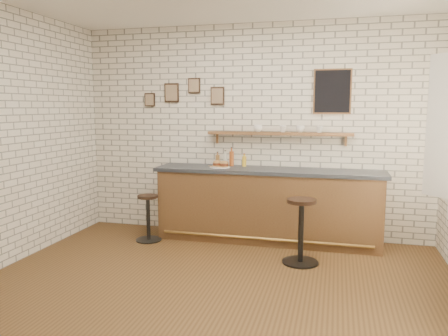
% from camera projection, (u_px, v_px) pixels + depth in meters
% --- Properties ---
extents(ground, '(5.00, 5.00, 0.00)m').
position_uv_depth(ground, '(214.00, 287.00, 4.51)').
color(ground, brown).
rests_on(ground, ground).
extents(bar_counter, '(3.10, 0.65, 1.01)m').
position_uv_depth(bar_counter, '(268.00, 205.00, 6.00)').
color(bar_counter, brown).
rests_on(bar_counter, ground).
extents(sandwich_plate, '(0.28, 0.28, 0.01)m').
position_uv_depth(sandwich_plate, '(220.00, 167.00, 6.06)').
color(sandwich_plate, white).
rests_on(sandwich_plate, bar_counter).
extents(ciabatta_sandwich, '(0.26, 0.18, 0.08)m').
position_uv_depth(ciabatta_sandwich, '(221.00, 164.00, 6.05)').
color(ciabatta_sandwich, '#B38249').
rests_on(ciabatta_sandwich, sandwich_plate).
extents(potato_chips, '(0.27, 0.17, 0.00)m').
position_uv_depth(potato_chips, '(218.00, 166.00, 6.07)').
color(potato_chips, '#D99A4C').
rests_on(potato_chips, sandwich_plate).
extents(bitters_bottle_brown, '(0.06, 0.06, 0.20)m').
position_uv_depth(bitters_bottle_brown, '(218.00, 160.00, 6.26)').
color(bitters_bottle_brown, brown).
rests_on(bitters_bottle_brown, bar_counter).
extents(bitters_bottle_white, '(0.06, 0.06, 0.22)m').
position_uv_depth(bitters_bottle_white, '(225.00, 159.00, 6.23)').
color(bitters_bottle_white, beige).
rests_on(bitters_bottle_white, bar_counter).
extents(bitters_bottle_amber, '(0.06, 0.06, 0.27)m').
position_uv_depth(bitters_bottle_amber, '(232.00, 158.00, 6.20)').
color(bitters_bottle_amber, brown).
rests_on(bitters_bottle_amber, bar_counter).
extents(condiment_bottle_yellow, '(0.06, 0.06, 0.18)m').
position_uv_depth(condiment_bottle_yellow, '(244.00, 161.00, 6.16)').
color(condiment_bottle_yellow, gold).
rests_on(condiment_bottle_yellow, bar_counter).
extents(bar_stool_left, '(0.36, 0.36, 0.64)m').
position_uv_depth(bar_stool_left, '(148.00, 216.00, 6.04)').
color(bar_stool_left, black).
rests_on(bar_stool_left, ground).
extents(bar_stool_right, '(0.44, 0.44, 0.78)m').
position_uv_depth(bar_stool_right, '(301.00, 229.00, 5.15)').
color(bar_stool_right, black).
rests_on(bar_stool_right, ground).
extents(wall_shelf, '(2.00, 0.18, 0.18)m').
position_uv_depth(wall_shelf, '(279.00, 134.00, 6.03)').
color(wall_shelf, brown).
rests_on(wall_shelf, ground).
extents(shelf_cup_a, '(0.13, 0.13, 0.10)m').
position_uv_depth(shelf_cup_a, '(258.00, 128.00, 6.09)').
color(shelf_cup_a, white).
rests_on(shelf_cup_a, wall_shelf).
extents(shelf_cup_b, '(0.14, 0.14, 0.09)m').
position_uv_depth(shelf_cup_b, '(283.00, 129.00, 6.00)').
color(shelf_cup_b, white).
rests_on(shelf_cup_b, wall_shelf).
extents(shelf_cup_c, '(0.14, 0.14, 0.09)m').
position_uv_depth(shelf_cup_c, '(300.00, 129.00, 5.95)').
color(shelf_cup_c, white).
rests_on(shelf_cup_c, wall_shelf).
extents(shelf_cup_d, '(0.11, 0.11, 0.09)m').
position_uv_depth(shelf_cup_d, '(320.00, 129.00, 5.88)').
color(shelf_cup_d, white).
rests_on(shelf_cup_d, wall_shelf).
extents(back_wall_decor, '(2.96, 0.02, 0.56)m').
position_uv_depth(back_wall_decor, '(268.00, 92.00, 6.07)').
color(back_wall_decor, black).
rests_on(back_wall_decor, ground).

